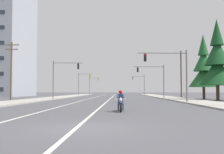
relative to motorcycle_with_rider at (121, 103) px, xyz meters
The scene contains 16 objects.
ground_plane 8.60m from the motorcycle_with_rider, 99.82° to the right, with size 400.00×400.00×0.00m, color #47474C.
lane_stripe_center 36.60m from the motorcycle_with_rider, 92.70° to the left, with size 0.16×100.00×0.01m, color beige.
lane_stripe_left 36.95m from the motorcycle_with_rider, 98.34° to the left, with size 0.16×100.00×0.01m, color beige.
sidewalk_kerb_right 32.93m from the motorcycle_with_rider, 73.35° to the left, with size 4.40×110.00×0.14m, color #9E998E.
sidewalk_kerb_left 33.89m from the motorcycle_with_rider, 111.40° to the left, with size 4.40×110.00×0.14m, color #9E998E.
motorcycle_with_rider is the anchor object (origin of this frame).
traffic_signal_near_right 15.39m from the motorcycle_with_rider, 65.86° to the left, with size 5.87×0.66×6.20m.
traffic_signal_near_left 26.69m from the motorcycle_with_rider, 110.55° to the left, with size 4.74×0.52×6.20m.
traffic_signal_mid_right 33.20m from the motorcycle_with_rider, 78.76° to the left, with size 5.79×0.66×6.20m.
traffic_signal_mid_left 55.53m from the motorcycle_with_rider, 100.43° to the left, with size 3.69×0.40×6.20m.
traffic_signal_far_right 67.48m from the motorcycle_with_rider, 84.55° to the left, with size 4.31×0.40×6.20m.
traffic_signal_far_left 78.59m from the motorcycle_with_rider, 97.07° to the left, with size 3.69×0.49×6.20m.
utility_pole_left_near 26.99m from the motorcycle_with_rider, 127.00° to the left, with size 2.21×0.26×8.59m.
utility_pole_right_far 37.65m from the motorcycle_with_rider, 71.33° to the left, with size 2.37×0.26×9.22m.
conifer_tree_right_verge_near 26.14m from the motorcycle_with_rider, 56.63° to the left, with size 5.41×5.41×11.90m.
conifer_tree_right_verge_far 31.31m from the motorcycle_with_rider, 63.14° to the left, with size 4.96×4.96×10.92m.
Camera 1 is at (1.40, -10.58, 1.42)m, focal length 44.46 mm.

